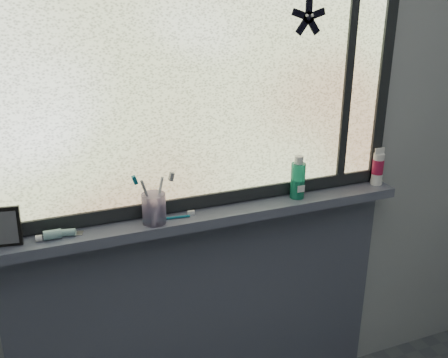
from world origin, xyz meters
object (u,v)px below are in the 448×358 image
vanity_mirror (4,227)px  toothbrush_cup (154,209)px  mouthwash_bottle (298,177)px  cream_tube (378,165)px

vanity_mirror → toothbrush_cup: 0.50m
mouthwash_bottle → cream_tube: size_ratio=1.25×
toothbrush_cup → mouthwash_bottle: (0.60, 0.02, 0.03)m
mouthwash_bottle → cream_tube: bearing=0.6°
toothbrush_cup → cream_tube: size_ratio=0.97×
mouthwash_bottle → vanity_mirror: bearing=180.0°
vanity_mirror → toothbrush_cup: (0.50, -0.02, -0.01)m
cream_tube → mouthwash_bottle: bearing=-179.4°
vanity_mirror → mouthwash_bottle: mouthwash_bottle is taller
toothbrush_cup → cream_tube: bearing=1.3°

